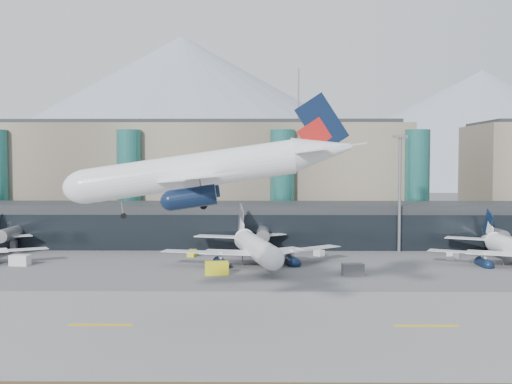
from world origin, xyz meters
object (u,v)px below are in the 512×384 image
at_px(veh_g, 319,253).
at_px(veh_b, 192,253).
at_px(veh_h, 217,268).
at_px(hero_jet, 220,159).
at_px(lightmast_mid, 400,186).
at_px(veh_c, 353,269).
at_px(veh_d, 453,256).
at_px(jet_parked_right, 511,242).
at_px(jet_parked_mid, 253,240).
at_px(veh_a, 20,260).

bearing_deg(veh_g, veh_b, -123.32).
relative_size(veh_b, veh_h, 0.60).
height_order(hero_jet, veh_b, hero_jet).
height_order(lightmast_mid, veh_c, lightmast_mid).
bearing_deg(veh_d, jet_parked_right, -71.88).
distance_m(hero_jet, jet_parked_mid, 49.02).
bearing_deg(hero_jet, veh_c, 54.78).
distance_m(veh_g, veh_h, 29.57).
xyz_separation_m(lightmast_mid, veh_d, (8.65, -10.72, -13.67)).
bearing_deg(veh_a, veh_d, 14.01).
relative_size(veh_g, veh_h, 0.55).
bearing_deg(veh_g, jet_parked_right, 40.66).
distance_m(jet_parked_mid, veh_c, 22.59).
distance_m(lightmast_mid, veh_a, 80.19).
distance_m(hero_jet, veh_a, 62.42).
relative_size(jet_parked_right, veh_c, 9.06).
relative_size(jet_parked_right, veh_d, 13.02).
xyz_separation_m(lightmast_mid, jet_parked_right, (18.45, -15.61, -10.25)).
bearing_deg(hero_jet, veh_a, 131.73).
distance_m(lightmast_mid, veh_h, 49.37).
bearing_deg(jet_parked_right, lightmast_mid, 48.48).
bearing_deg(veh_a, veh_c, -0.53).
bearing_deg(veh_h, veh_a, 159.11).
bearing_deg(jet_parked_mid, veh_h, 142.01).
height_order(jet_parked_mid, veh_h, jet_parked_mid).
relative_size(veh_a, veh_b, 1.48).
distance_m(jet_parked_right, veh_h, 58.15).
height_order(veh_d, veh_h, veh_h).
bearing_deg(veh_a, jet_parked_mid, 13.08).
relative_size(lightmast_mid, veh_b, 10.41).
relative_size(jet_parked_right, veh_h, 8.29).
bearing_deg(lightmast_mid, veh_b, -170.47).
xyz_separation_m(hero_jet, jet_parked_right, (53.79, 46.16, -16.26)).
height_order(veh_b, veh_c, veh_c).
distance_m(veh_d, veh_g, 27.17).
xyz_separation_m(hero_jet, veh_g, (17.14, 55.22, -19.77)).
height_order(hero_jet, veh_a, hero_jet).
relative_size(lightmast_mid, hero_jet, 0.68).
distance_m(lightmast_mid, veh_g, 23.74).
bearing_deg(lightmast_mid, veh_c, -116.15).
relative_size(lightmast_mid, jet_parked_mid, 0.68).
bearing_deg(veh_h, veh_b, 100.25).
xyz_separation_m(veh_d, veh_h, (-46.86, -17.59, 0.39)).
distance_m(veh_c, veh_g, 22.76).
height_order(hero_jet, veh_h, hero_jet).
distance_m(hero_jet, veh_b, 58.49).
relative_size(hero_jet, veh_d, 14.30).
bearing_deg(veh_d, lightmast_mid, 83.50).
distance_m(jet_parked_mid, veh_d, 41.13).
height_order(lightmast_mid, jet_parked_mid, lightmast_mid).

